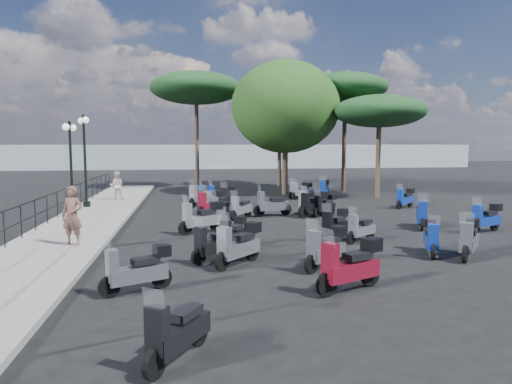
{
  "coord_description": "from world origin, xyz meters",
  "views": [
    {
      "loc": [
        -2.33,
        -16.17,
        3.23
      ],
      "look_at": [
        0.38,
        2.58,
        1.2
      ],
      "focal_mm": 32.0,
      "sensor_mm": 36.0,
      "label": 1
    }
  ],
  "objects": [
    {
      "name": "scooter_10",
      "position": [
        -1.5,
        4.22,
        0.52
      ],
      "size": [
        1.19,
        1.5,
        1.39
      ],
      "rotation": [
        0.0,
        0.0,
        2.5
      ],
      "color": "black",
      "rests_on": "ground"
    },
    {
      "name": "scooter_21",
      "position": [
        3.57,
        3.31,
        0.46
      ],
      "size": [
        1.3,
        1.08,
        1.23
      ],
      "rotation": [
        0.0,
        0.0,
        2.24
      ],
      "color": "black",
      "rests_on": "ground"
    },
    {
      "name": "scooter_9",
      "position": [
        -0.22,
        3.03,
        0.44
      ],
      "size": [
        1.06,
        1.33,
        1.28
      ],
      "rotation": [
        0.0,
        0.0,
        2.49
      ],
      "color": "black",
      "rests_on": "ground"
    },
    {
      "name": "distant_hills",
      "position": [
        0.0,
        45.0,
        1.5
      ],
      "size": [
        70.0,
        8.0,
        3.0
      ],
      "primitive_type": "cube",
      "color": "gray",
      "rests_on": "ground"
    },
    {
      "name": "ground",
      "position": [
        0.0,
        0.0,
        0.0
      ],
      "size": [
        120.0,
        120.0,
        0.0
      ],
      "primitive_type": "plane",
      "color": "black",
      "rests_on": "ground"
    },
    {
      "name": "scooter_30",
      "position": [
        -0.83,
        8.14,
        0.45
      ],
      "size": [
        1.47,
        0.9,
        1.28
      ],
      "rotation": [
        0.0,
        0.0,
        2.06
      ],
      "color": "black",
      "rests_on": "ground"
    },
    {
      "name": "pine_2",
      "position": [
        -1.84,
        16.33,
        7.02
      ],
      "size": [
        6.41,
        6.41,
        8.16
      ],
      "color": "#38281E",
      "rests_on": "ground"
    },
    {
      "name": "pine_3",
      "position": [
        8.63,
        9.42,
        5.07
      ],
      "size": [
        5.42,
        5.42,
        6.04
      ],
      "color": "#38281E",
      "rests_on": "ground"
    },
    {
      "name": "lamp_post_2",
      "position": [
        -7.36,
        6.8,
        2.68
      ],
      "size": [
        0.71,
        1.23,
        4.44
      ],
      "rotation": [
        0.0,
        0.0,
        0.41
      ],
      "color": "black",
      "rests_on": "sidewalk"
    },
    {
      "name": "scooter_7",
      "position": [
        -1.07,
        -2.5,
        0.47
      ],
      "size": [
        0.94,
        1.41,
        1.24
      ],
      "rotation": [
        0.0,
        0.0,
        2.62
      ],
      "color": "black",
      "rests_on": "ground"
    },
    {
      "name": "pine_1",
      "position": [
        7.88,
        13.28,
        6.86
      ],
      "size": [
        5.57,
        5.57,
        7.86
      ],
      "color": "#38281E",
      "rests_on": "ground"
    },
    {
      "name": "scooter_3",
      "position": [
        -1.0,
        2.9,
        0.49
      ],
      "size": [
        1.3,
        1.24,
        1.31
      ],
      "rotation": [
        0.0,
        0.0,
        2.33
      ],
      "color": "black",
      "rests_on": "ground"
    },
    {
      "name": "scooter_17",
      "position": [
        -0.46,
        6.72,
        0.5
      ],
      "size": [
        0.91,
        1.56,
        1.33
      ],
      "rotation": [
        0.0,
        0.0,
        2.7
      ],
      "color": "black",
      "rests_on": "ground"
    },
    {
      "name": "scooter_15",
      "position": [
        1.23,
        3.59,
        0.49
      ],
      "size": [
        1.78,
        0.65,
        1.42
      ],
      "rotation": [
        0.0,
        0.0,
        1.76
      ],
      "color": "black",
      "rests_on": "ground"
    },
    {
      "name": "scooter_23",
      "position": [
        4.06,
        9.49,
        0.45
      ],
      "size": [
        1.38,
        0.86,
        1.2
      ],
      "rotation": [
        0.0,
        0.0,
        2.05
      ],
      "color": "black",
      "rests_on": "ground"
    },
    {
      "name": "scooter_28",
      "position": [
        8.3,
        5.17,
        0.47
      ],
      "size": [
        1.34,
        1.07,
        1.25
      ],
      "rotation": [
        0.0,
        0.0,
        2.21
      ],
      "color": "black",
      "rests_on": "ground"
    },
    {
      "name": "scooter_12",
      "position": [
        1.1,
        -6.84,
        0.55
      ],
      "size": [
        1.71,
        0.99,
        1.45
      ],
      "rotation": [
        0.0,
        0.0,
        2.0
      ],
      "color": "black",
      "rests_on": "ground"
    },
    {
      "name": "scooter_1",
      "position": [
        -1.72,
        -3.89,
        0.45
      ],
      "size": [
        1.34,
        1.12,
        1.31
      ],
      "rotation": [
        0.0,
        0.0,
        2.25
      ],
      "color": "black",
      "rests_on": "ground"
    },
    {
      "name": "scooter_26",
      "position": [
        6.38,
        -0.08,
        0.48
      ],
      "size": [
        0.94,
        1.63,
        1.39
      ],
      "rotation": [
        0.0,
        0.0,
        2.69
      ],
      "color": "black",
      "rests_on": "ground"
    },
    {
      "name": "scooter_20",
      "position": [
        3.17,
        -2.1,
        0.42
      ],
      "size": [
        1.29,
        0.99,
        1.22
      ],
      "rotation": [
        0.0,
        0.0,
        2.2
      ],
      "color": "black",
      "rests_on": "ground"
    },
    {
      "name": "scooter_11",
      "position": [
        -1.93,
        7.17,
        0.5
      ],
      "size": [
        1.1,
        1.58,
        1.44
      ],
      "rotation": [
        0.0,
        0.0,
        2.57
      ],
      "color": "black",
      "rests_on": "ground"
    },
    {
      "name": "scooter_19",
      "position": [
        5.42,
        -4.54,
        0.52
      ],
      "size": [
        1.27,
        1.42,
        1.39
      ],
      "rotation": [
        0.0,
        0.0,
        2.43
      ],
      "color": "black",
      "rests_on": "ground"
    },
    {
      "name": "scooter_8",
      "position": [
        -1.1,
        -4.4,
        0.54
      ],
      "size": [
        1.37,
        1.4,
        1.42
      ],
      "rotation": [
        0.0,
        0.0,
        2.37
      ],
      "color": "black",
      "rests_on": "ground"
    },
    {
      "name": "pedestrian_far",
      "position": [
        -6.34,
        9.47,
        0.92
      ],
      "size": [
        0.81,
        0.66,
        1.55
      ],
      "primitive_type": "imported",
      "rotation": [
        0.0,
        0.0,
        3.24
      ],
      "color": "beige",
      "rests_on": "sidewalk"
    },
    {
      "name": "scooter_0",
      "position": [
        -3.5,
        -6.29,
        0.49
      ],
      "size": [
        1.51,
        0.91,
        1.3
      ],
      "rotation": [
        0.0,
        0.0,
        2.03
      ],
      "color": "black",
      "rests_on": "ground"
    },
    {
      "name": "scooter_27",
      "position": [
        8.3,
        -1.15,
        0.5
      ],
      "size": [
        1.57,
        0.87,
        1.33
      ],
      "rotation": [
        0.0,
        0.0,
        1.98
      ],
      "color": "black",
      "rests_on": "ground"
    },
    {
      "name": "scooter_6",
      "position": [
        -2.56,
        -9.62,
        0.45
      ],
      "size": [
        0.97,
        1.41,
        1.28
      ],
      "rotation": [
        0.0,
        0.0,
        2.58
      ],
      "color": "black",
      "rests_on": "ground"
    },
    {
      "name": "scooter_4",
      "position": [
        -1.12,
        4.24,
        0.48
      ],
      "size": [
        1.66,
        0.84,
        1.38
      ],
      "rotation": [
        0.0,
        0.0,
        1.94
      ],
      "color": "black",
      "rests_on": "ground"
    },
    {
      "name": "scooter_2",
      "position": [
        -1.96,
        0.17,
        0.54
      ],
      "size": [
        1.63,
        1.09,
        1.44
      ],
      "rotation": [
        0.0,
        0.0,
        2.1
      ],
      "color": "black",
      "rests_on": "ground"
    },
    {
      "name": "scooter_29",
      "position": [
        5.37,
        9.34,
        0.54
      ],
      "size": [
        1.0,
        1.66,
        1.43
      ],
      "rotation": [
        0.0,
        0.0,
        2.68
      ],
      "color": "black",
      "rests_on": "ground"
    },
    {
      "name": "woman",
      "position": [
        -5.87,
        -1.95,
        1.06
      ],
      "size": [
        0.76,
        0.62,
        1.81
      ],
      "primitive_type": "imported",
      "rotation": [
        0.0,
        0.0,
        -0.32
      ],
      "color": "brown",
      "rests_on": "sidewalk"
    },
    {
      "name": "scooter_22",
      "position": [
        2.94,
        3.57,
        0.52
      ],
      "size": [
        1.34,
        1.34,
        1.38
      ],
      "rotation": [
        0.0,
        0.0,
        2.36
      ],
      "color": "black",
      "rests_on": "ground"
    },
    {
      "name": "sidewalk",
      "position": [
        -6.5,
        3.0,
        0.07
      ],
      "size": [
        3.0,
        30.0,
        0.15
      ],
      "primitive_type": "cube",
      "color": "#5F5E5A",
      "rests_on": "ground"
    },
    {
      "name": "railing",
      "position": [
        -7.8,
        2.8,
        0.9
      ],
      "size": [
        0.04,
        26.04,
        1.1
      ],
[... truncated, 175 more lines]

